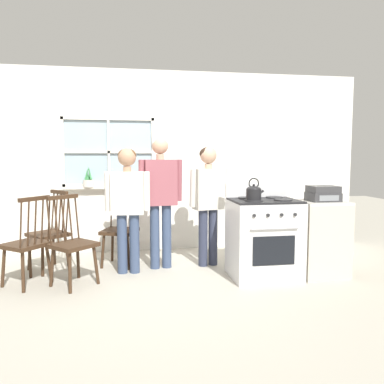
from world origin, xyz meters
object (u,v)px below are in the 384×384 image
person_teen_center (160,189)px  handbag (126,201)px  stove (264,237)px  chair_near_wall (72,245)px  person_elderly_left (128,197)px  potted_plant (88,180)px  side_counter (321,238)px  chair_by_window (120,231)px  person_adult_right (208,194)px  stereo (323,194)px  chair_near_stove (27,245)px  kettle (254,192)px  chair_center_cluster (50,234)px

person_teen_center → handbag: (-0.43, 0.44, -0.19)m
stove → chair_near_wall: bearing=178.2°
person_elderly_left → potted_plant: (-0.57, 1.06, 0.14)m
handbag → side_counter: 2.55m
chair_by_window → chair_near_wall: (-0.50, -0.70, 0.00)m
person_elderly_left → person_adult_right: person_adult_right is taller
side_counter → stereo: 0.54m
potted_plant → stereo: bearing=-28.4°
chair_near_stove → person_elderly_left: person_elderly_left is taller
person_adult_right → person_teen_center: bearing=168.4°
chair_by_window → person_teen_center: size_ratio=0.60×
chair_near_stove → stove: 2.68m
stove → handbag: stove is taller
kettle → stereo: kettle is taller
person_adult_right → kettle: size_ratio=6.25×
person_elderly_left → person_adult_right: 1.04m
handbag → side_counter: size_ratio=0.34×
chair_center_cluster → chair_by_window: bearing=56.5°
chair_center_cluster → potted_plant: (0.40, 0.77, 0.62)m
person_teen_center → chair_by_window: bearing=150.7°
chair_near_wall → handbag: (0.58, 0.92, 0.37)m
chair_near_stove → kettle: bearing=121.2°
kettle → handbag: size_ratio=0.80×
person_teen_center → person_adult_right: 0.62m
person_teen_center → side_counter: 2.04m
chair_near_wall → stove: bearing=-46.2°
chair_by_window → chair_center_cluster: 0.87m
person_elderly_left → handbag: (-0.03, 0.58, -0.11)m
kettle → side_counter: kettle is taller
chair_near_stove → person_adult_right: bearing=138.9°
chair_center_cluster → side_counter: chair_center_cluster is taller
person_elderly_left → side_counter: size_ratio=1.69×
person_teen_center → side_counter: size_ratio=1.85×
chair_near_wall → stove: stove is taller
person_elderly_left → chair_near_stove: bearing=-162.1°
chair_near_stove → potted_plant: bearing=-164.2°
chair_by_window → chair_near_wall: 0.86m
chair_near_wall → kettle: bearing=-50.1°
chair_center_cluster → person_teen_center: (1.38, -0.14, 0.56)m
chair_center_cluster → person_elderly_left: 1.12m
stove → chair_near_stove: bearing=177.1°
potted_plant → side_counter: 3.28m
stove → stereo: stove is taller
handbag → stove: bearing=-31.8°
stove → kettle: bearing=-142.9°
person_elderly_left → handbag: 0.59m
potted_plant → side_counter: potted_plant is taller
side_counter → person_elderly_left: bearing=168.6°
side_counter → potted_plant: bearing=151.9°
chair_near_stove → side_counter: bearing=124.2°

